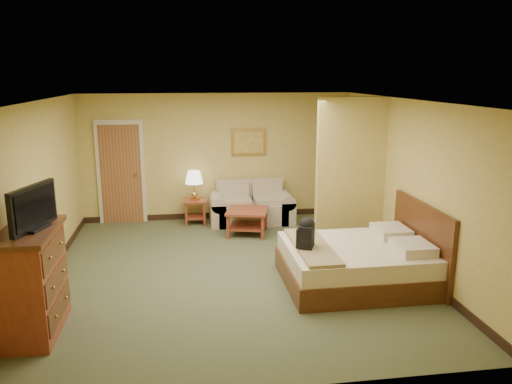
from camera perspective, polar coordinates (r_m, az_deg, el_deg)
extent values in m
plane|color=#495034|center=(7.80, -2.69, -9.05)|extent=(6.00, 6.00, 0.00)
plane|color=white|center=(7.23, -2.91, 10.39)|extent=(6.00, 6.00, 0.00)
cube|color=tan|center=(10.34, -4.44, 4.00)|extent=(5.50, 0.02, 2.60)
cube|color=tan|center=(7.66, -23.74, -0.41)|extent=(0.02, 6.00, 2.60)
cube|color=tan|center=(8.14, 16.85, 0.92)|extent=(0.02, 6.00, 2.60)
cube|color=tan|center=(8.75, 10.75, 2.10)|extent=(1.20, 0.15, 2.60)
cube|color=beige|center=(10.41, -15.18, 2.24)|extent=(0.94, 0.06, 2.10)
cube|color=brown|center=(10.40, -15.17, 1.95)|extent=(0.80, 0.04, 2.00)
cylinder|color=#B88D43|center=(10.32, -13.55, 1.95)|extent=(0.04, 0.12, 0.04)
cube|color=black|center=(10.60, -4.31, -2.63)|extent=(5.50, 0.02, 0.12)
cube|color=tan|center=(10.18, -0.48, -2.40)|extent=(1.39, 0.75, 0.42)
cube|color=tan|center=(10.39, -0.73, 0.35)|extent=(1.39, 0.18, 0.44)
cube|color=tan|center=(10.11, -4.39, -2.41)|extent=(0.30, 0.75, 0.47)
cube|color=tan|center=(10.29, 3.37, -2.11)|extent=(0.30, 0.75, 0.47)
cube|color=maroon|center=(10.15, -7.02, -0.98)|extent=(0.45, 0.45, 0.04)
cube|color=maroon|center=(10.23, -6.97, -2.84)|extent=(0.38, 0.38, 0.03)
cube|color=maroon|center=(10.03, -7.99, -2.64)|extent=(0.05, 0.05, 0.46)
cube|color=maroon|center=(10.04, -5.92, -2.57)|extent=(0.05, 0.05, 0.46)
cube|color=maroon|center=(10.38, -8.01, -2.10)|extent=(0.05, 0.05, 0.46)
cube|color=maroon|center=(10.39, -6.02, -2.03)|extent=(0.05, 0.05, 0.46)
cylinder|color=#B88D43|center=(10.14, -7.03, -0.77)|extent=(0.18, 0.18, 0.04)
cylinder|color=#B88D43|center=(10.08, -7.07, 0.49)|extent=(0.02, 0.02, 0.30)
cone|color=white|center=(10.04, -7.10, 1.70)|extent=(0.36, 0.36, 0.25)
cube|color=maroon|center=(9.41, -0.99, -2.15)|extent=(0.91, 0.91, 0.04)
cube|color=maroon|center=(9.49, -0.99, -3.89)|extent=(0.78, 0.78, 0.03)
cube|color=maroon|center=(9.13, -2.73, -4.18)|extent=(0.05, 0.05, 0.45)
cube|color=maroon|center=(9.82, 0.63, -2.91)|extent=(0.05, 0.05, 0.45)
cube|color=#B78E3F|center=(10.34, -0.84, 5.72)|extent=(0.73, 0.03, 0.56)
cube|color=#AE8035|center=(10.32, -0.83, 5.71)|extent=(0.60, 0.02, 0.44)
cube|color=maroon|center=(6.40, -24.22, -9.60)|extent=(0.55, 1.10, 1.20)
cube|color=#472110|center=(6.20, -24.78, -4.19)|extent=(0.62, 1.18, 0.06)
cube|color=black|center=(6.16, -23.93, -3.77)|extent=(0.31, 0.41, 0.03)
cube|color=black|center=(6.09, -24.14, -1.59)|extent=(0.31, 0.81, 0.50)
cube|color=#472110|center=(7.49, 11.45, -8.99)|extent=(2.11, 1.69, 0.32)
cube|color=#F6E4C9|center=(7.39, 11.56, -6.94)|extent=(2.05, 1.62, 0.25)
cube|color=#472110|center=(7.72, 18.36, -5.41)|extent=(0.06, 1.79, 1.16)
cube|color=beige|center=(7.25, 17.48, -6.10)|extent=(0.47, 0.58, 0.15)
cube|color=beige|center=(7.89, 15.18, -4.38)|extent=(0.47, 0.58, 0.15)
cube|color=olive|center=(7.14, 6.40, -6.21)|extent=(0.47, 1.58, 0.05)
cube|color=black|center=(6.99, 5.80, -5.21)|extent=(0.28, 0.33, 0.37)
sphere|color=black|center=(6.94, 5.84, -3.77)|extent=(0.22, 0.22, 0.22)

